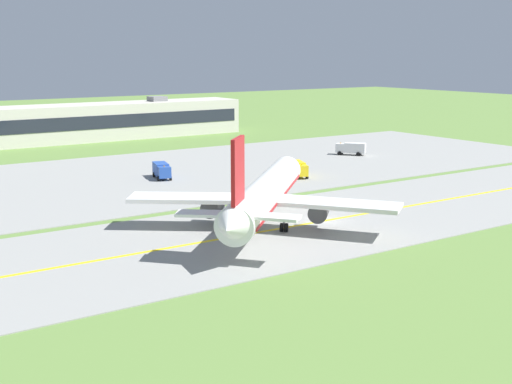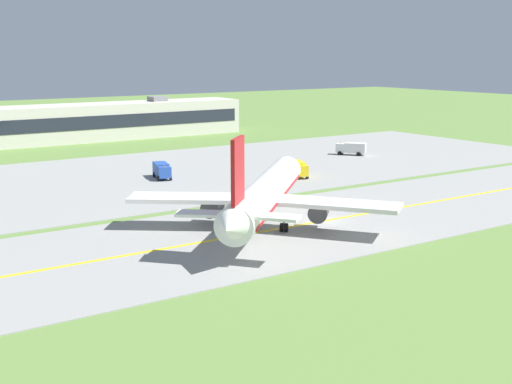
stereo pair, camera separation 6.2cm
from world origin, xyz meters
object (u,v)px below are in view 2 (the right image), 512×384
service_truck_fuel (351,148)px  service_truck_catering (298,168)px  airplane_lead (265,194)px  service_truck_baggage (162,170)px

service_truck_fuel → service_truck_catering: bearing=-150.4°
airplane_lead → service_truck_fuel: (49.14, 39.13, -2.60)m
airplane_lead → service_truck_catering: 35.29m
service_truck_baggage → service_truck_fuel: bearing=3.1°
airplane_lead → service_truck_baggage: airplane_lead is taller
airplane_lead → service_truck_catering: (24.57, 25.20, -2.60)m
airplane_lead → service_truck_fuel: bearing=38.5°
service_truck_baggage → service_truck_fuel: size_ratio=1.06×
service_truck_baggage → service_truck_fuel: (44.31, 2.39, 0.00)m
service_truck_baggage → service_truck_fuel: same height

